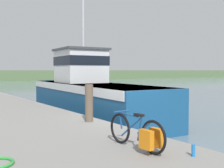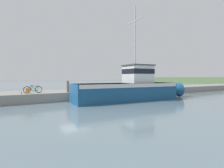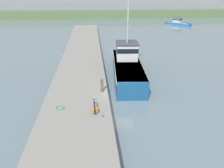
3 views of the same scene
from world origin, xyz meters
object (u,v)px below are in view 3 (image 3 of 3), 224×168
Objects in this scene: fishing_boat_main at (127,65)px; water_bottle_by_bike at (103,116)px; boat_red_outer at (178,22)px; mooring_post at (102,85)px; bicycle_touring at (95,107)px.

water_bottle_by_bike is at bearing -104.12° from fishing_boat_main.
fishing_boat_main is at bearing 71.91° from water_bottle_by_bike.
boat_red_outer reaches higher than water_bottle_by_bike.
fishing_boat_main reaches higher than boat_red_outer.
water_bottle_by_bike is at bearing -92.10° from mooring_post.
boat_red_outer is 54.42m from water_bottle_by_bike.
bicycle_touring is at bearing -108.73° from fishing_boat_main.
mooring_post is (0.74, 3.49, 0.26)m from bicycle_touring.
boat_red_outer is 29.68× the size of water_bottle_by_bike.
fishing_boat_main reaches higher than bicycle_touring.
fishing_boat_main is 7.76× the size of bicycle_touring.
bicycle_touring is 1.11m from water_bottle_by_bike.
bicycle_touring is 7.54× the size of water_bottle_by_bike.
fishing_boat_main is 11.29× the size of mooring_post.
mooring_post is at bearing 76.04° from bicycle_touring.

